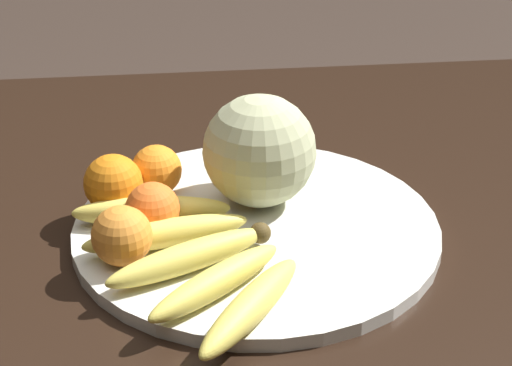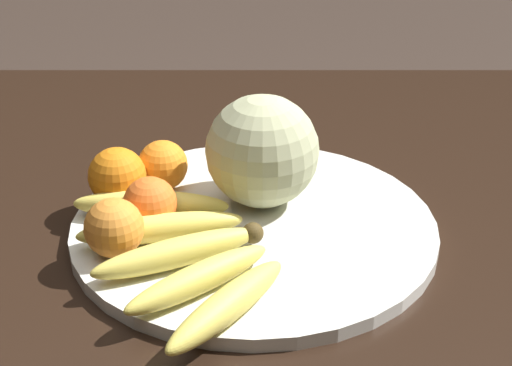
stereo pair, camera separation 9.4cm
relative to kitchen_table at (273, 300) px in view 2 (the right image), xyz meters
The scene contains 9 objects.
kitchen_table is the anchor object (origin of this frame).
fruit_bowl 0.10m from the kitchen_table, behind, with size 0.41×0.41×0.02m.
melon 0.18m from the kitchen_table, 101.50° to the left, with size 0.13×0.13×0.13m.
banana_bunch 0.18m from the kitchen_table, 139.39° to the right, with size 0.25×0.29×0.03m.
orange_front_left 0.19m from the kitchen_table, behind, with size 0.06×0.06×0.06m.
orange_front_right 0.21m from the kitchen_table, 146.72° to the left, with size 0.06×0.06×0.06m.
orange_mid_center 0.23m from the kitchen_table, 159.54° to the right, with size 0.06×0.06×0.06m.
orange_back_left 0.23m from the kitchen_table, 164.50° to the left, with size 0.07×0.07×0.07m.
produce_tag 0.14m from the kitchen_table, 162.30° to the left, with size 0.09×0.04×0.00m.
Camera 2 is at (-0.02, -0.83, 1.22)m, focal length 60.00 mm.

